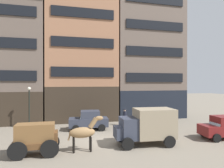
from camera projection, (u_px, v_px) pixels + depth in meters
name	position (u px, v px, depth m)	size (l,w,h in m)	color
ground_plane	(100.00, 141.00, 15.57)	(120.00, 120.00, 0.00)	slate
building_far_left	(11.00, 60.00, 23.31)	(8.15, 6.45, 14.21)	#33281E
building_center_left	(81.00, 48.00, 25.22)	(8.80, 6.45, 17.80)	#33281E
building_center_right	(146.00, 54.00, 27.30)	(9.38, 6.45, 16.80)	black
cargo_wagon	(36.00, 137.00, 12.46)	(2.91, 1.51, 1.98)	brown
draft_horse	(84.00, 132.00, 13.16)	(2.34, 0.61, 2.30)	#937047
delivery_truck_near	(147.00, 125.00, 14.60)	(4.45, 2.36, 2.62)	#333847
sedan_dark	(89.00, 120.00, 19.29)	(3.82, 2.12, 1.83)	#333847
sedan_light	(224.00, 127.00, 16.16)	(3.82, 2.11, 1.83)	maroon
pedestrian_officer	(125.00, 116.00, 21.14)	(0.42, 0.42, 1.79)	black
streetlamp_curbside	(29.00, 102.00, 19.76)	(0.32, 0.32, 4.12)	black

